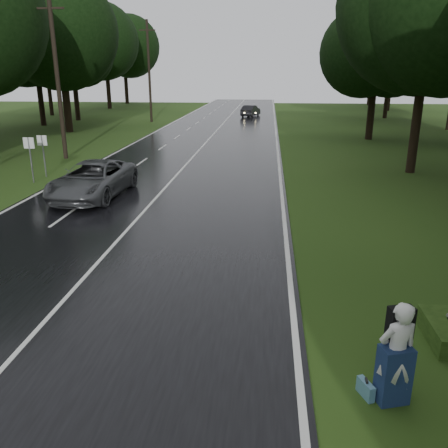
# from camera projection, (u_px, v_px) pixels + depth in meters

# --- Properties ---
(ground) EXTENTS (160.00, 160.00, 0.00)m
(ground) POSITION_uv_depth(u_px,v_px,m) (42.00, 326.00, 10.66)
(ground) COLOR #294514
(ground) RESTS_ON ground
(road) EXTENTS (12.00, 140.00, 0.04)m
(road) POSITION_uv_depth(u_px,v_px,m) (188.00, 163.00, 29.55)
(road) COLOR black
(road) RESTS_ON ground
(lane_center) EXTENTS (0.12, 140.00, 0.01)m
(lane_center) POSITION_uv_depth(u_px,v_px,m) (188.00, 162.00, 29.55)
(lane_center) COLOR silver
(lane_center) RESTS_ON road
(grey_car) EXTENTS (2.95, 5.90, 1.60)m
(grey_car) POSITION_uv_depth(u_px,v_px,m) (93.00, 179.00, 21.32)
(grey_car) COLOR #444648
(grey_car) RESTS_ON road
(far_car) EXTENTS (2.50, 4.51, 1.41)m
(far_car) POSITION_uv_depth(u_px,v_px,m) (251.00, 111.00, 59.65)
(far_car) COLOR black
(far_car) RESTS_ON road
(hitchhiker) EXTENTS (0.82, 0.78, 1.95)m
(hitchhiker) POSITION_uv_depth(u_px,v_px,m) (396.00, 356.00, 7.99)
(hitchhiker) COLOR silver
(hitchhiker) RESTS_ON ground
(suitcase) EXTENTS (0.28, 0.44, 0.30)m
(suitcase) POSITION_uv_depth(u_px,v_px,m) (366.00, 389.00, 8.32)
(suitcase) COLOR teal
(suitcase) RESTS_ON ground
(utility_pole_mid) EXTENTS (1.80, 0.28, 10.30)m
(utility_pole_mid) POSITION_uv_depth(u_px,v_px,m) (66.00, 158.00, 31.20)
(utility_pole_mid) COLOR black
(utility_pole_mid) RESTS_ON ground
(utility_pole_far) EXTENTS (1.80, 0.28, 10.99)m
(utility_pole_far) POSITION_uv_depth(u_px,v_px,m) (152.00, 122.00, 53.71)
(utility_pole_far) COLOR black
(utility_pole_far) RESTS_ON ground
(road_sign_a) EXTENTS (0.57, 0.10, 2.37)m
(road_sign_a) POSITION_uv_depth(u_px,v_px,m) (34.00, 183.00, 24.41)
(road_sign_a) COLOR white
(road_sign_a) RESTS_ON ground
(road_sign_b) EXTENTS (0.55, 0.10, 2.29)m
(road_sign_b) POSITION_uv_depth(u_px,v_px,m) (46.00, 177.00, 25.77)
(road_sign_b) COLOR white
(road_sign_b) RESTS_ON ground
(tree_left_e) EXTENTS (9.78, 9.78, 15.28)m
(tree_left_e) POSITION_uv_depth(u_px,v_px,m) (70.00, 132.00, 44.89)
(tree_left_e) COLOR black
(tree_left_e) RESTS_ON ground
(tree_left_f) EXTENTS (9.02, 9.02, 14.09)m
(tree_left_f) POSITION_uv_depth(u_px,v_px,m) (78.00, 120.00, 55.50)
(tree_left_f) COLOR black
(tree_left_f) RESTS_ON ground
(tree_right_d) EXTENTS (10.28, 10.28, 16.07)m
(tree_right_d) POSITION_uv_depth(u_px,v_px,m) (410.00, 172.00, 26.88)
(tree_right_d) COLOR black
(tree_right_d) RESTS_ON ground
(tree_right_e) EXTENTS (8.28, 8.28, 12.93)m
(tree_right_e) POSITION_uv_depth(u_px,v_px,m) (368.00, 139.00, 39.94)
(tree_right_e) COLOR black
(tree_right_e) RESTS_ON ground
(tree_right_f) EXTENTS (10.73, 10.73, 16.76)m
(tree_right_f) POSITION_uv_depth(u_px,v_px,m) (371.00, 119.00, 56.40)
(tree_right_f) COLOR black
(tree_right_f) RESTS_ON ground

